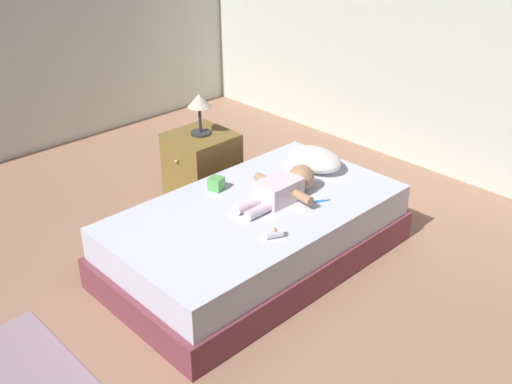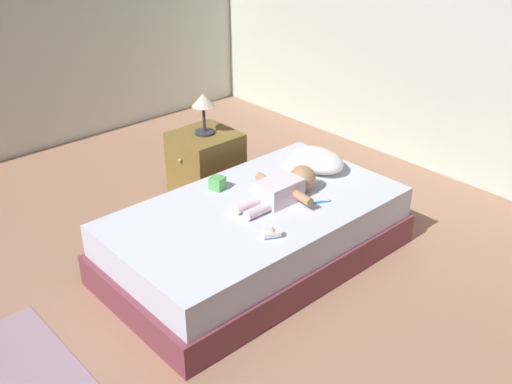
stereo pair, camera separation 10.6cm
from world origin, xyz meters
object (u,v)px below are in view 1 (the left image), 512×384
Objects in this scene: pillow at (315,159)px; baby at (285,187)px; toothbrush at (319,201)px; toy_block at (216,184)px; bed at (256,235)px; nightstand at (202,166)px; baby_bottle at (274,233)px; lamp at (199,105)px.

baby is (0.15, -0.47, -0.00)m from pillow.
toothbrush is at bearing -45.41° from pillow.
pillow is 3.90× the size of toy_block.
bed is 3.68× the size of nightstand.
toy_block is (-0.40, -0.25, -0.03)m from baby.
baby_bottle reaches higher than toothbrush.
lamp is at bearing 160.69° from bed.
lamp is 1.45m from baby_bottle.
toy_block is at bearing -147.83° from baby.
lamp is (-1.02, 0.13, 0.27)m from baby.
pillow is (-0.10, 0.68, 0.30)m from bed.
lamp is at bearing 148.78° from toy_block.
pillow reaches higher than toy_block.
bed is 6.13× the size of lamp.
bed is 0.44m from toy_block.
bed is at bearing -19.31° from nightstand.
bed is at bearing 6.05° from toy_block.
bed is 1.03m from nightstand.
toothbrush is 1.15× the size of baby_bottle.
toothbrush is 0.70m from toy_block.
lamp is at bearing 179.49° from toothbrush.
baby is 5.76× the size of toy_block.
toy_block is at bearing -109.01° from pillow.
pillow is 0.98m from baby_bottle.
pillow is at bearing 107.63° from baby.
baby is at bearing -72.37° from pillow.
toothbrush reaches higher than bed.
bed is 3.14× the size of baby.
baby is 1.06m from lamp.
baby is 1.05m from nightstand.
lamp is (-0.97, 0.34, 0.57)m from bed.
toothbrush is (0.35, -0.35, -0.07)m from pillow.
nightstand is 1.67× the size of lamp.
pillow is at bearing 21.58° from lamp.
pillow is 0.96m from nightstand.
baby is 0.47m from toy_block.
toy_block is (-0.60, -0.37, 0.04)m from toothbrush.
pillow is at bearing 98.29° from bed.
nightstand is (-1.22, 0.01, -0.17)m from toothbrush.
bed is 17.35× the size of baby_bottle.
toy_block is at bearing -148.55° from toothbrush.
baby is 1.95× the size of lamp.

